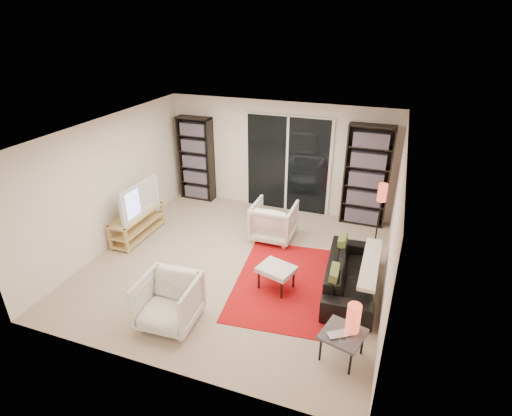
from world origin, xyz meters
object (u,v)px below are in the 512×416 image
at_px(tv_stand, 138,224).
at_px(ottoman, 276,270).
at_px(bookshelf_right, 367,176).
at_px(armchair_back, 274,221).
at_px(side_table, 343,336).
at_px(sofa, 351,275).
at_px(armchair_front, 169,302).
at_px(floor_lamp, 381,200).
at_px(bookshelf_left, 196,159).

bearing_deg(tv_stand, ottoman, -12.77).
height_order(tv_stand, ottoman, tv_stand).
height_order(bookshelf_right, armchair_back, bookshelf_right).
xyz_separation_m(armchair_back, side_table, (1.74, -2.64, -0.02)).
distance_m(sofa, armchair_front, 2.84).
xyz_separation_m(bookshelf_right, floor_lamp, (0.35, -0.79, -0.12)).
bearing_deg(ottoman, armchair_back, 108.87).
relative_size(bookshelf_left, bookshelf_right, 0.93).
bearing_deg(bookshelf_left, ottoman, -44.67).
bearing_deg(sofa, side_table, 179.68).
bearing_deg(bookshelf_right, floor_lamp, -65.84).
distance_m(sofa, armchair_back, 2.02).
bearing_deg(bookshelf_left, tv_stand, -97.27).
distance_m(bookshelf_right, ottoman, 3.05).
relative_size(tv_stand, sofa, 0.69).
xyz_separation_m(armchair_front, floor_lamp, (2.59, 3.26, 0.56)).
distance_m(armchair_back, floor_lamp, 2.05).
xyz_separation_m(bookshelf_left, ottoman, (2.81, -2.78, -0.63)).
relative_size(ottoman, floor_lamp, 0.52).
bearing_deg(armchair_back, ottoman, 108.37).
bearing_deg(side_table, armchair_front, -176.01).
bearing_deg(armchair_back, armchair_front, 76.09).
distance_m(bookshelf_left, armchair_back, 2.67).
distance_m(bookshelf_left, armchair_front, 4.40).
bearing_deg(armchair_front, armchair_back, 73.80).
relative_size(sofa, side_table, 3.09).
xyz_separation_m(armchair_front, ottoman, (1.19, 1.27, -0.02)).
relative_size(armchair_front, ottoman, 1.24).
relative_size(sofa, armchair_front, 2.35).
relative_size(bookshelf_left, tv_stand, 1.49).
distance_m(ottoman, side_table, 1.64).
height_order(ottoman, floor_lamp, floor_lamp).
bearing_deg(tv_stand, bookshelf_left, 82.73).
distance_m(armchair_back, armchair_front, 2.88).
distance_m(bookshelf_right, floor_lamp, 0.87).
distance_m(tv_stand, sofa, 4.21).
relative_size(ottoman, side_table, 1.06).
height_order(bookshelf_left, side_table, bookshelf_left).
distance_m(tv_stand, armchair_front, 2.72).
xyz_separation_m(armchair_back, armchair_front, (-0.67, -2.80, -0.01)).
distance_m(bookshelf_left, floor_lamp, 4.28).
bearing_deg(armchair_front, sofa, 32.50).
xyz_separation_m(bookshelf_right, side_table, (0.17, -3.88, -0.69)).
xyz_separation_m(bookshelf_left, armchair_back, (2.29, -1.24, -0.60)).
bearing_deg(floor_lamp, sofa, -99.56).
distance_m(armchair_front, floor_lamp, 4.20).
height_order(bookshelf_right, sofa, bookshelf_right).
height_order(sofa, floor_lamp, floor_lamp).
xyz_separation_m(bookshelf_right, armchair_back, (-1.56, -1.24, -0.68)).
height_order(sofa, ottoman, sofa).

